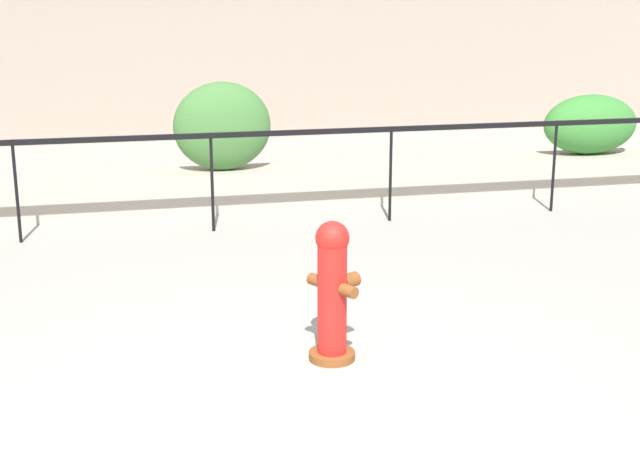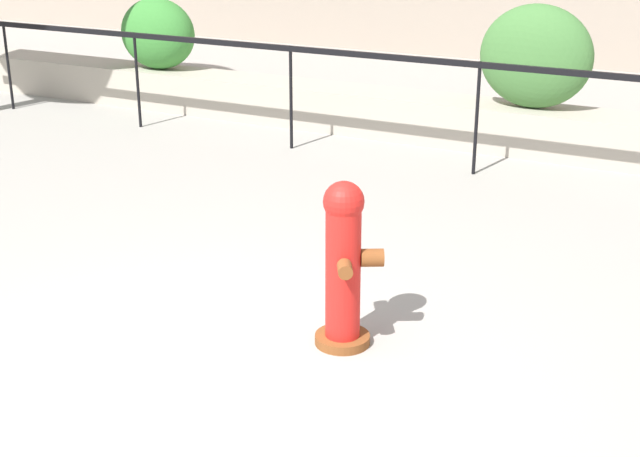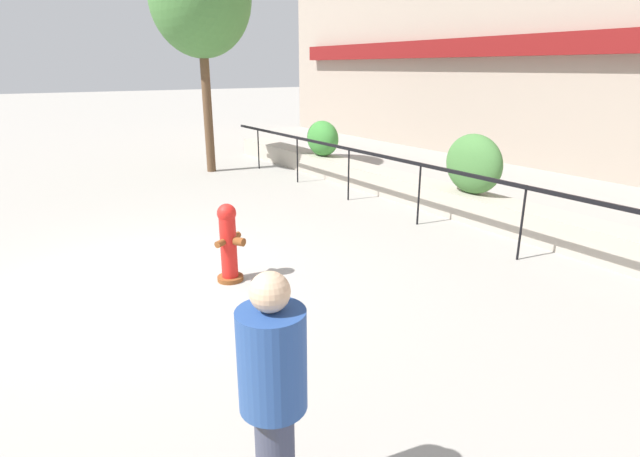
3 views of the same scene
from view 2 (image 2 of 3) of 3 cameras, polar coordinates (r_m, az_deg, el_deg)
ground_plane at (r=5.21m, az=-7.88°, el=-10.58°), size 120.00×120.00×0.00m
planter_wall_low at (r=10.24m, az=11.83°, el=6.37°), size 18.00×0.70×0.50m
fence_railing_segment at (r=9.05m, az=10.16°, el=9.63°), size 15.00×0.05×1.15m
hedge_bush_0 at (r=12.27m, az=-10.35°, el=12.17°), size 1.09×0.70×0.93m
hedge_bush_1 at (r=10.02m, az=13.64°, el=10.64°), size 1.23×0.60×1.12m
fire_hydrant at (r=5.49m, az=1.54°, el=-2.24°), size 0.49×0.48×1.08m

